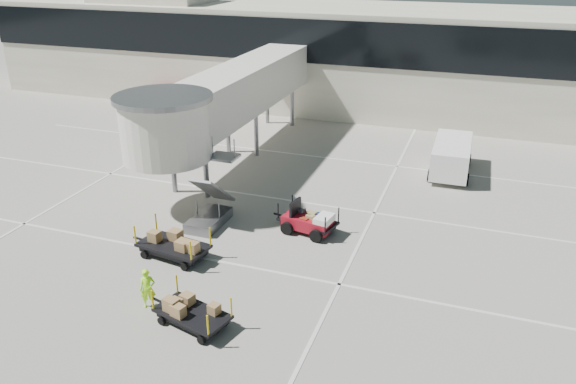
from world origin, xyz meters
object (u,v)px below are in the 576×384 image
object	(u,v)px
box_cart_near	(192,313)
box_cart_far	(172,246)
baggage_tug	(309,222)
ground_worker	(148,289)
suitcase_cart	(309,222)
minivan	(452,154)
belt_loader	(169,100)

from	to	relation	value
box_cart_near	box_cart_far	size ratio (longest dim) A/B	0.89
box_cart_far	baggage_tug	bearing A→B (deg)	47.80
ground_worker	suitcase_cart	bearing A→B (deg)	34.68
box_cart_far	suitcase_cart	bearing A→B (deg)	49.48
minivan	belt_loader	bearing A→B (deg)	162.25
ground_worker	minivan	world-z (taller)	minivan
baggage_tug	suitcase_cart	world-z (taller)	baggage_tug
belt_loader	minivan	bearing A→B (deg)	-26.25
box_cart_far	minivan	world-z (taller)	minivan
box_cart_near	ground_worker	size ratio (longest dim) A/B	2.15
baggage_tug	suitcase_cart	xyz separation A→B (m)	(-0.05, 0.21, -0.08)
suitcase_cart	belt_loader	bearing A→B (deg)	150.63
box_cart_near	belt_loader	xyz separation A→B (m)	(-15.96, 25.50, 0.18)
suitcase_cart	belt_loader	world-z (taller)	belt_loader
box_cart_near	minivan	world-z (taller)	minivan
box_cart_far	belt_loader	distance (m)	25.02
ground_worker	box_cart_far	bearing A→B (deg)	77.23
suitcase_cart	box_cart_near	xyz separation A→B (m)	(-1.77, -8.35, 0.02)
ground_worker	belt_loader	size ratio (longest dim) A/B	0.42
minivan	belt_loader	size ratio (longest dim) A/B	1.34
suitcase_cart	baggage_tug	bearing A→B (deg)	-60.89
box_cart_far	minivan	bearing A→B (deg)	61.64
box_cart_far	minivan	xyz separation A→B (m)	(10.61, 14.45, 0.61)
suitcase_cart	ground_worker	bearing A→B (deg)	-101.12
suitcase_cart	minivan	size ratio (longest dim) A/B	0.67
ground_worker	belt_loader	xyz separation A→B (m)	(-13.89, 25.06, -0.13)
baggage_tug	box_cart_near	size ratio (longest dim) A/B	0.73
suitcase_cart	belt_loader	distance (m)	24.66
baggage_tug	box_cart_far	world-z (taller)	baggage_tug
box_cart_near	box_cart_far	bearing A→B (deg)	142.56
baggage_tug	box_cart_far	bearing A→B (deg)	-130.18
ground_worker	belt_loader	bearing A→B (deg)	89.48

